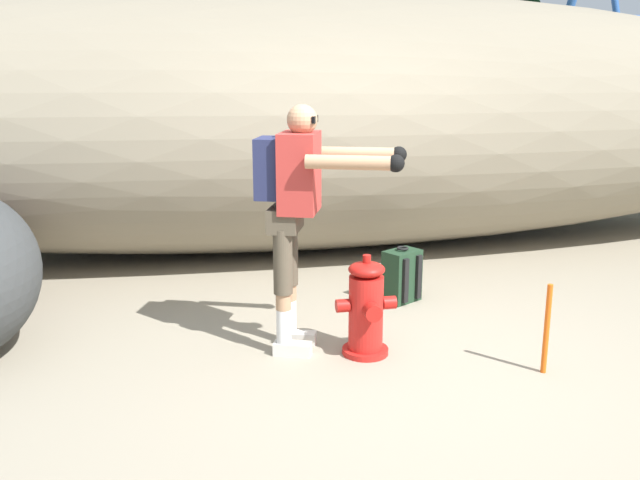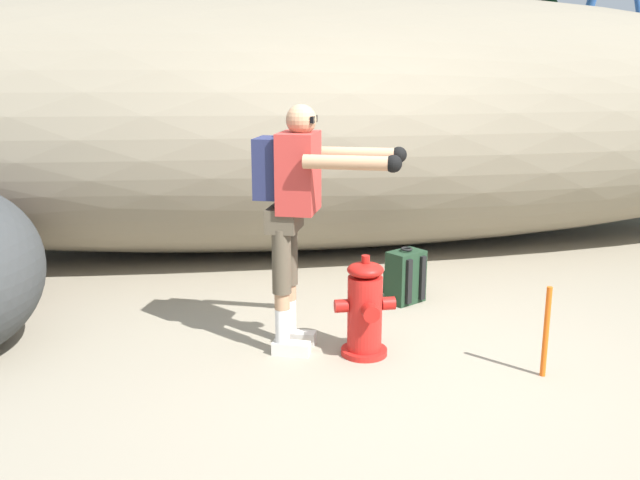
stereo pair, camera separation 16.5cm
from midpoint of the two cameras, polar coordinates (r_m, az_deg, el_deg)
ground_plane at (r=4.61m, az=4.70°, el=-11.07°), size 56.00×56.00×0.04m
dirt_embankment at (r=7.49m, az=-2.23°, el=9.66°), size 13.88×3.20×2.70m
fire_hydrant at (r=4.75m, az=2.82°, el=-5.75°), size 0.42×0.37×0.71m
utility_worker at (r=4.62m, az=-2.88°, el=3.50°), size 1.04×0.71×1.70m
spare_backpack at (r=5.87m, az=5.89°, el=-2.97°), size 0.36×0.36×0.47m
pine_tree_center at (r=11.34m, az=15.38°, el=18.07°), size 2.43×2.43×4.93m
survey_stake at (r=4.68m, az=17.18°, el=-7.01°), size 0.04×0.04×0.60m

